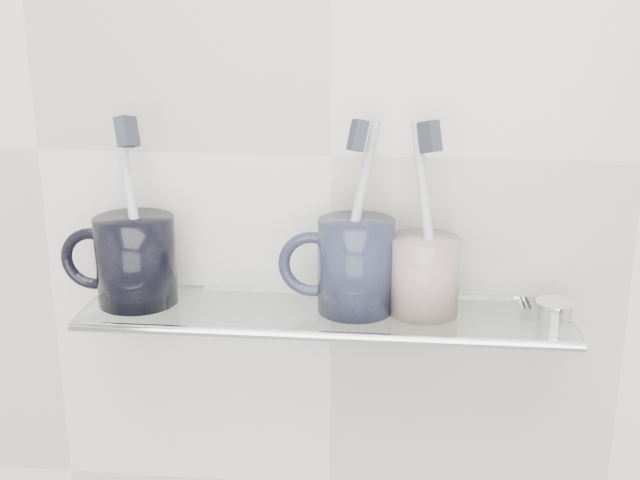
# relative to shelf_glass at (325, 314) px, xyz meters

# --- Properties ---
(wall_back) EXTENTS (2.50, 0.00, 2.50)m
(wall_back) POSITION_rel_shelf_glass_xyz_m (0.00, 0.06, 0.15)
(wall_back) COLOR silver
(wall_back) RESTS_ON ground
(shelf_glass) EXTENTS (0.50, 0.12, 0.01)m
(shelf_glass) POSITION_rel_shelf_glass_xyz_m (0.00, 0.00, 0.00)
(shelf_glass) COLOR silver
(shelf_glass) RESTS_ON wall_back
(shelf_rail) EXTENTS (0.50, 0.01, 0.01)m
(shelf_rail) POSITION_rel_shelf_glass_xyz_m (0.00, -0.06, 0.00)
(shelf_rail) COLOR silver
(shelf_rail) RESTS_ON shelf_glass
(bracket_left) EXTENTS (0.02, 0.03, 0.02)m
(bracket_left) POSITION_rel_shelf_glass_xyz_m (-0.21, 0.05, -0.01)
(bracket_left) COLOR silver
(bracket_left) RESTS_ON wall_back
(bracket_right) EXTENTS (0.02, 0.03, 0.02)m
(bracket_right) POSITION_rel_shelf_glass_xyz_m (0.21, 0.05, -0.01)
(bracket_right) COLOR silver
(bracket_right) RESTS_ON wall_back
(mug_left) EXTENTS (0.10, 0.10, 0.09)m
(mug_left) POSITION_rel_shelf_glass_xyz_m (-0.20, 0.00, 0.05)
(mug_left) COLOR black
(mug_left) RESTS_ON shelf_glass
(mug_left_handle) EXTENTS (0.07, 0.01, 0.07)m
(mug_left_handle) POSITION_rel_shelf_glass_xyz_m (-0.25, 0.00, 0.05)
(mug_left_handle) COLOR black
(mug_left_handle) RESTS_ON mug_left
(toothbrush_left) EXTENTS (0.05, 0.06, 0.18)m
(toothbrush_left) POSITION_rel_shelf_glass_xyz_m (-0.20, 0.00, 0.10)
(toothbrush_left) COLOR silver
(toothbrush_left) RESTS_ON mug_left
(bristles_left) EXTENTS (0.02, 0.03, 0.04)m
(bristles_left) POSITION_rel_shelf_glass_xyz_m (-0.20, 0.00, 0.19)
(bristles_left) COLOR #2C313A
(bristles_left) RESTS_ON toothbrush_left
(mug_center) EXTENTS (0.08, 0.08, 0.10)m
(mug_center) POSITION_rel_shelf_glass_xyz_m (0.03, 0.00, 0.05)
(mug_center) COLOR black
(mug_center) RESTS_ON shelf_glass
(mug_center_handle) EXTENTS (0.07, 0.01, 0.07)m
(mug_center_handle) POSITION_rel_shelf_glass_xyz_m (-0.01, 0.00, 0.05)
(mug_center_handle) COLOR black
(mug_center_handle) RESTS_ON mug_center
(toothbrush_center) EXTENTS (0.05, 0.06, 0.19)m
(toothbrush_center) POSITION_rel_shelf_glass_xyz_m (0.03, 0.00, 0.10)
(toothbrush_center) COLOR #B5B5C8
(toothbrush_center) RESTS_ON mug_center
(bristles_center) EXTENTS (0.02, 0.03, 0.04)m
(bristles_center) POSITION_rel_shelf_glass_xyz_m (0.03, 0.00, 0.19)
(bristles_center) COLOR #2C313A
(bristles_center) RESTS_ON toothbrush_center
(mug_right) EXTENTS (0.09, 0.09, 0.08)m
(mug_right) POSITION_rel_shelf_glass_xyz_m (0.10, 0.00, 0.04)
(mug_right) COLOR silver
(mug_right) RESTS_ON shelf_glass
(mug_right_handle) EXTENTS (0.06, 0.01, 0.06)m
(mug_right_handle) POSITION_rel_shelf_glass_xyz_m (0.06, 0.00, 0.04)
(mug_right_handle) COLOR silver
(mug_right_handle) RESTS_ON mug_right
(toothbrush_right) EXTENTS (0.04, 0.05, 0.19)m
(toothbrush_right) POSITION_rel_shelf_glass_xyz_m (0.10, 0.00, 0.10)
(toothbrush_right) COLOR beige
(toothbrush_right) RESTS_ON mug_right
(bristles_right) EXTENTS (0.03, 0.03, 0.03)m
(bristles_right) POSITION_rel_shelf_glass_xyz_m (0.10, 0.00, 0.19)
(bristles_right) COLOR #2C313A
(bristles_right) RESTS_ON toothbrush_right
(chrome_cap) EXTENTS (0.04, 0.04, 0.02)m
(chrome_cap) POSITION_rel_shelf_glass_xyz_m (0.23, 0.00, 0.01)
(chrome_cap) COLOR silver
(chrome_cap) RESTS_ON shelf_glass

